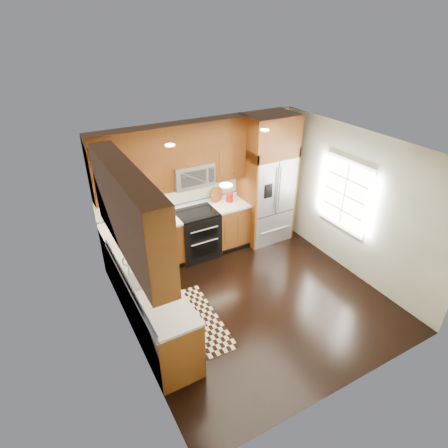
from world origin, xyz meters
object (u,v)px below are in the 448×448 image
knife_block (152,218)px  utensil_crock (230,196)px  rug (189,323)px  range (197,234)px  refrigerator (267,180)px

knife_block → utensil_crock: size_ratio=0.68×
rug → knife_block: bearing=89.5°
range → rug: 1.97m
knife_block → utensil_crock: (1.63, 0.08, 0.02)m
rug → knife_block: (0.10, 1.68, 1.04)m
rug → utensil_crock: utensil_crock is taller
refrigerator → rug: size_ratio=1.66×
refrigerator → utensil_crock: refrigerator is taller
refrigerator → knife_block: 2.42m
rug → knife_block: knife_block is taller
range → refrigerator: size_ratio=0.36×
refrigerator → rug: 3.25m
range → knife_block: size_ratio=3.65×
range → knife_block: knife_block is taller
utensil_crock → rug: bearing=-134.5°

